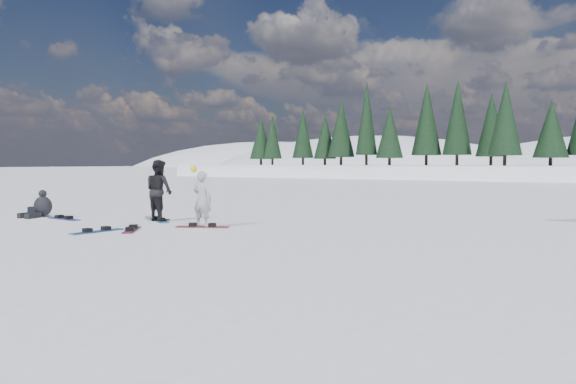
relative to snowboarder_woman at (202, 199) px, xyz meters
The scene contains 11 objects.
ground 1.93m from the snowboarder_woman, 77.30° to the right, with size 420.00×420.00×0.00m, color white.
alpine_backdrop 188.38m from the snowboarder_woman, 93.46° to the left, with size 412.50×227.00×53.20m.
snowboarder_woman is the anchor object (origin of this frame).
snowboarder_man 2.40m from the snowboarder_woman, 164.68° to the left, with size 0.93×0.73×1.92m, color black.
seated_rider 6.67m from the snowboarder_woman, behind, with size 0.74×1.13×0.91m.
gear_bag 7.37m from the snowboarder_woman, behind, with size 0.45×0.30×0.30m, color black.
snowboard_woman 0.80m from the snowboarder_woman, 30.96° to the left, with size 1.50×0.28×0.03m, color maroon.
snowboard_man 2.53m from the snowboarder_woman, 164.68° to the left, with size 1.50×0.28×0.03m, color #175383.
snowboard_loose_a 2.94m from the snowboarder_woman, 126.05° to the right, with size 1.50×0.28×0.03m, color #1C559C.
snowboard_loose_b 2.09m from the snowboarder_woman, 126.08° to the right, with size 1.50×0.28×0.03m, color maroon.
snowboard_loose_c 5.37m from the snowboarder_woman, behind, with size 1.50×0.28×0.03m, color #1D3BA0.
Camera 1 is at (10.04, -10.35, 1.83)m, focal length 35.00 mm.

